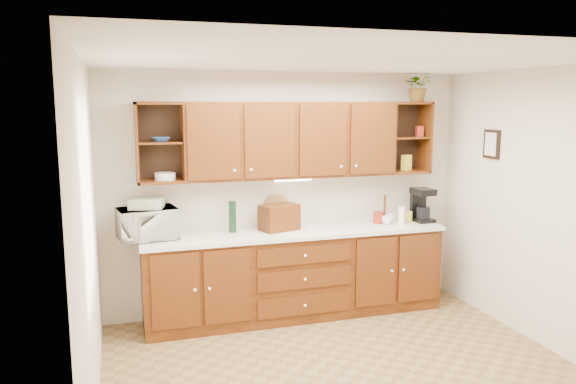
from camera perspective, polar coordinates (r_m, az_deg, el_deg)
floor at (r=5.01m, az=6.10°, el=-18.08°), size 4.00×4.00×0.00m
ceiling at (r=4.47m, az=6.68°, el=13.12°), size 4.00×4.00×0.00m
back_wall at (r=6.18m, az=-0.09°, el=-0.05°), size 4.00×0.00×4.00m
left_wall at (r=4.20m, az=-19.61°, el=-4.95°), size 0.00×3.50×3.50m
right_wall at (r=5.65m, az=25.33°, el=-1.79°), size 0.00×3.50×3.50m
base_cabinets at (r=6.09m, az=0.75°, el=-8.40°), size 3.20×0.60×0.90m
countertop at (r=5.96m, az=0.79°, el=-4.11°), size 3.24×0.64×0.04m
upper_cabinets at (r=5.96m, az=0.45°, el=5.35°), size 3.20×0.33×0.80m
undercabinet_light at (r=5.95m, az=0.52°, el=1.25°), size 0.40×0.05×0.02m
framed_picture at (r=6.26m, az=19.99°, el=4.59°), size 0.03×0.24×0.30m
wicker_basket at (r=5.70m, az=-14.04°, el=-4.12°), size 0.28×0.28×0.13m
microwave at (r=5.73m, az=-14.10°, el=-3.14°), size 0.62×0.47×0.31m
towel_stack at (r=5.69m, az=-14.18°, el=-1.14°), size 0.36×0.30×0.10m
wine_bottle at (r=5.88m, az=-5.66°, el=-2.51°), size 0.09×0.09×0.33m
woven_tray at (r=6.14m, az=-1.28°, el=-3.44°), size 0.36×0.22×0.35m
bread_box at (r=5.95m, az=-0.91°, el=-2.59°), size 0.45×0.35×0.27m
mug_tree at (r=6.43m, az=9.75°, el=-2.64°), size 0.30×0.29×0.32m
canister_red at (r=6.38m, az=9.14°, el=-2.57°), size 0.12×0.12×0.13m
canister_white at (r=6.38m, az=11.47°, el=-2.33°), size 0.09×0.09×0.20m
canister_yellow at (r=6.53m, az=12.14°, el=-2.46°), size 0.09×0.09×0.12m
coffee_maker at (r=6.57m, az=13.41°, el=-1.32°), size 0.21×0.27×0.38m
bowl_stack at (r=5.68m, az=-12.80°, el=5.24°), size 0.20×0.20×0.04m
plate_stack at (r=5.73m, az=-12.37°, el=1.59°), size 0.26×0.26×0.07m
pantry_box_yellow at (r=6.50m, az=11.94°, el=2.94°), size 0.12×0.11×0.17m
pantry_box_red at (r=6.55m, az=13.21°, el=6.03°), size 0.09×0.08×0.12m
potted_plant at (r=6.48m, az=13.07°, el=10.46°), size 0.37×0.34×0.34m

